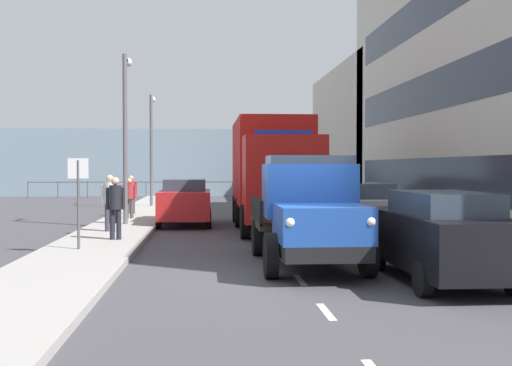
{
  "coord_description": "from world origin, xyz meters",
  "views": [
    {
      "loc": [
        1.79,
        12.35,
        2.19
      ],
      "look_at": [
        -0.09,
        -11.69,
        1.56
      ],
      "focal_mm": 44.0,
      "sensor_mm": 36.0,
      "label": 1
    }
  ],
  "objects_px": {
    "pedestrian_near_railing": "(115,203)",
    "lamp_post_far": "(152,139)",
    "lorry_cargo_red": "(273,170)",
    "street_sign": "(78,187)",
    "lamp_post_promenade": "(126,122)",
    "pedestrian_in_dark_coat": "(112,197)",
    "car_white_kerbside_2": "(324,201)",
    "truck_vintage_blue": "(309,213)",
    "pedestrian_couple_b": "(110,198)",
    "car_teal_kerbside_3": "(301,194)",
    "pedestrian_strolling": "(129,195)",
    "car_red_oppositeside_0": "(185,201)",
    "pedestrian_with_bag": "(131,191)",
    "car_black_kerbside_near": "(439,235)",
    "car_silver_kerbside_1": "(358,211)"
  },
  "relations": [
    {
      "from": "car_white_kerbside_2",
      "to": "pedestrian_couple_b",
      "type": "distance_m",
      "value": 8.15
    },
    {
      "from": "pedestrian_near_railing",
      "to": "street_sign",
      "type": "relative_size",
      "value": 0.78
    },
    {
      "from": "car_black_kerbside_near",
      "to": "car_silver_kerbside_1",
      "type": "relative_size",
      "value": 1.05
    },
    {
      "from": "car_teal_kerbside_3",
      "to": "car_silver_kerbside_1",
      "type": "bearing_deg",
      "value": 90.0
    },
    {
      "from": "pedestrian_in_dark_coat",
      "to": "lamp_post_far",
      "type": "bearing_deg",
      "value": -92.84
    },
    {
      "from": "lorry_cargo_red",
      "to": "car_silver_kerbside_1",
      "type": "distance_m",
      "value": 4.48
    },
    {
      "from": "pedestrian_near_railing",
      "to": "street_sign",
      "type": "xyz_separation_m",
      "value": [
        0.62,
        1.98,
        0.5
      ]
    },
    {
      "from": "car_black_kerbside_near",
      "to": "lamp_post_far",
      "type": "distance_m",
      "value": 23.02
    },
    {
      "from": "pedestrian_in_dark_coat",
      "to": "lamp_post_promenade",
      "type": "distance_m",
      "value": 2.75
    },
    {
      "from": "street_sign",
      "to": "car_silver_kerbside_1",
      "type": "bearing_deg",
      "value": -163.83
    },
    {
      "from": "pedestrian_near_railing",
      "to": "pedestrian_couple_b",
      "type": "distance_m",
      "value": 2.33
    },
    {
      "from": "street_sign",
      "to": "lamp_post_promenade",
      "type": "bearing_deg",
      "value": -92.23
    },
    {
      "from": "pedestrian_couple_b",
      "to": "car_white_kerbside_2",
      "type": "bearing_deg",
      "value": -156.26
    },
    {
      "from": "pedestrian_couple_b",
      "to": "street_sign",
      "type": "relative_size",
      "value": 0.79
    },
    {
      "from": "pedestrian_in_dark_coat",
      "to": "lamp_post_far",
      "type": "height_order",
      "value": "lamp_post_far"
    },
    {
      "from": "lorry_cargo_red",
      "to": "pedestrian_in_dark_coat",
      "type": "height_order",
      "value": "lorry_cargo_red"
    },
    {
      "from": "car_teal_kerbside_3",
      "to": "pedestrian_near_railing",
      "type": "height_order",
      "value": "pedestrian_near_railing"
    },
    {
      "from": "car_white_kerbside_2",
      "to": "car_red_oppositeside_0",
      "type": "bearing_deg",
      "value": -1.98
    },
    {
      "from": "lamp_post_far",
      "to": "pedestrian_strolling",
      "type": "bearing_deg",
      "value": 88.83
    },
    {
      "from": "lamp_post_far",
      "to": "pedestrian_couple_b",
      "type": "bearing_deg",
      "value": 89.32
    },
    {
      "from": "car_teal_kerbside_3",
      "to": "street_sign",
      "type": "xyz_separation_m",
      "value": [
        7.58,
        13.35,
        0.79
      ]
    },
    {
      "from": "lorry_cargo_red",
      "to": "car_teal_kerbside_3",
      "type": "xyz_separation_m",
      "value": [
        -2.1,
        -7.38,
        -1.18
      ]
    },
    {
      "from": "truck_vintage_blue",
      "to": "car_black_kerbside_near",
      "type": "xyz_separation_m",
      "value": [
        -2.19,
        1.88,
        -0.28
      ]
    },
    {
      "from": "pedestrian_near_railing",
      "to": "lamp_post_far",
      "type": "bearing_deg",
      "value": -88.73
    },
    {
      "from": "car_teal_kerbside_3",
      "to": "pedestrian_strolling",
      "type": "height_order",
      "value": "pedestrian_strolling"
    },
    {
      "from": "car_teal_kerbside_3",
      "to": "lamp_post_promenade",
      "type": "xyz_separation_m",
      "value": [
        7.31,
        6.35,
        2.89
      ]
    },
    {
      "from": "truck_vintage_blue",
      "to": "car_white_kerbside_2",
      "type": "xyz_separation_m",
      "value": [
        -2.19,
        -9.87,
        -0.28
      ]
    },
    {
      "from": "pedestrian_couple_b",
      "to": "pedestrian_in_dark_coat",
      "type": "height_order",
      "value": "pedestrian_couple_b"
    },
    {
      "from": "car_black_kerbside_near",
      "to": "car_red_oppositeside_0",
      "type": "xyz_separation_m",
      "value": [
        5.23,
        -11.93,
        0.0
      ]
    },
    {
      "from": "lorry_cargo_red",
      "to": "street_sign",
      "type": "distance_m",
      "value": 8.11
    },
    {
      "from": "car_black_kerbside_near",
      "to": "lorry_cargo_red",
      "type": "bearing_deg",
      "value": -78.34
    },
    {
      "from": "car_white_kerbside_2",
      "to": "pedestrian_with_bag",
      "type": "relative_size",
      "value": 2.65
    },
    {
      "from": "pedestrian_couple_b",
      "to": "lamp_post_far",
      "type": "height_order",
      "value": "lamp_post_far"
    },
    {
      "from": "pedestrian_near_railing",
      "to": "pedestrian_in_dark_coat",
      "type": "bearing_deg",
      "value": -80.63
    },
    {
      "from": "pedestrian_in_dark_coat",
      "to": "car_silver_kerbside_1",
      "type": "bearing_deg",
      "value": 147.67
    },
    {
      "from": "car_white_kerbside_2",
      "to": "car_teal_kerbside_3",
      "type": "xyz_separation_m",
      "value": [
        -0.0,
        -5.82,
        -0.0
      ]
    },
    {
      "from": "car_silver_kerbside_1",
      "to": "pedestrian_in_dark_coat",
      "type": "xyz_separation_m",
      "value": [
        7.81,
        -4.95,
        0.19
      ]
    },
    {
      "from": "car_silver_kerbside_1",
      "to": "car_white_kerbside_2",
      "type": "xyz_separation_m",
      "value": [
        -0.0,
        -5.34,
        -0.0
      ]
    },
    {
      "from": "lamp_post_far",
      "to": "lorry_cargo_red",
      "type": "bearing_deg",
      "value": 114.39
    },
    {
      "from": "pedestrian_near_railing",
      "to": "lorry_cargo_red",
      "type": "bearing_deg",
      "value": -140.56
    },
    {
      "from": "car_teal_kerbside_3",
      "to": "pedestrian_with_bag",
      "type": "relative_size",
      "value": 2.42
    },
    {
      "from": "truck_vintage_blue",
      "to": "lamp_post_promenade",
      "type": "bearing_deg",
      "value": -61.29
    },
    {
      "from": "truck_vintage_blue",
      "to": "street_sign",
      "type": "height_order",
      "value": "truck_vintage_blue"
    },
    {
      "from": "pedestrian_strolling",
      "to": "lamp_post_promenade",
      "type": "distance_m",
      "value": 3.55
    },
    {
      "from": "pedestrian_couple_b",
      "to": "pedestrian_in_dark_coat",
      "type": "distance_m",
      "value": 2.92
    },
    {
      "from": "street_sign",
      "to": "car_white_kerbside_2",
      "type": "bearing_deg",
      "value": -135.17
    },
    {
      "from": "truck_vintage_blue",
      "to": "lamp_post_far",
      "type": "distance_m",
      "value": 20.58
    },
    {
      "from": "lorry_cargo_red",
      "to": "pedestrian_with_bag",
      "type": "distance_m",
      "value": 8.1
    },
    {
      "from": "lorry_cargo_red",
      "to": "car_white_kerbside_2",
      "type": "xyz_separation_m",
      "value": [
        -2.1,
        -1.56,
        -1.18
      ]
    },
    {
      "from": "pedestrian_in_dark_coat",
      "to": "pedestrian_with_bag",
      "type": "bearing_deg",
      "value": -91.51
    }
  ]
}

